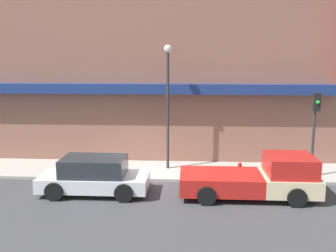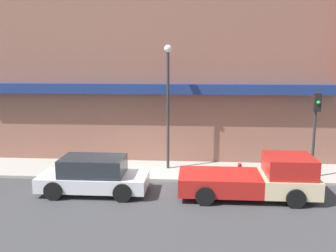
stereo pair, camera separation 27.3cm
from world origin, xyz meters
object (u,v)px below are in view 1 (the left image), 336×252
Objects in this scene: fire_hydrant at (240,170)px; traffic_light at (315,120)px; parked_car at (94,176)px; pickup_truck at (258,178)px; street_lamp at (168,93)px.

fire_hydrant is 4.01m from traffic_light.
traffic_light is (3.28, 0.32, 2.28)m from fire_hydrant.
pickup_truck is at bearing -0.71° from parked_car.
street_lamp reaches higher than pickup_truck.
traffic_light is (9.41, 2.28, 2.03)m from parked_car.
pickup_truck reaches higher than fire_hydrant.
traffic_light reaches higher than pickup_truck.
street_lamp is at bearing 171.17° from traffic_light.
pickup_truck is 1.40× the size of traffic_light.
parked_car is 6.07× the size of fire_hydrant.
fire_hydrant is 0.19× the size of traffic_light.
pickup_truck reaches higher than parked_car.
fire_hydrant is at bearing -22.11° from street_lamp.
pickup_truck is 2.02m from fire_hydrant.
traffic_light reaches higher than fire_hydrant.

